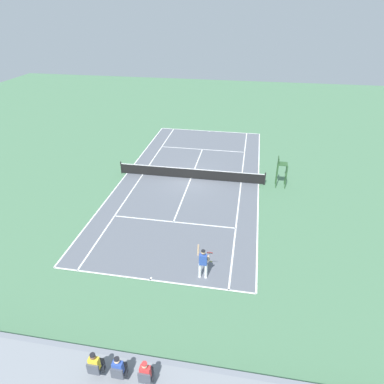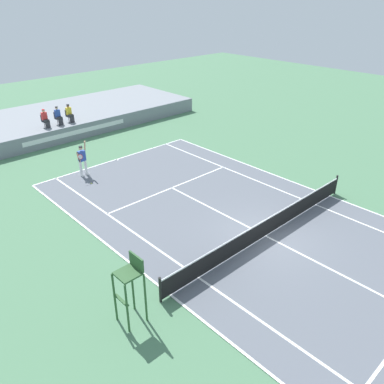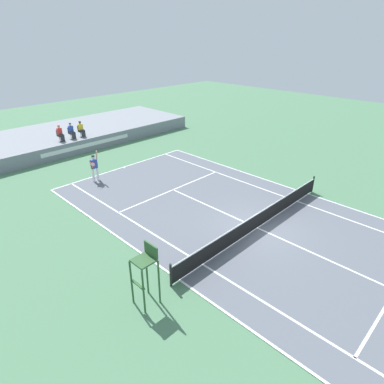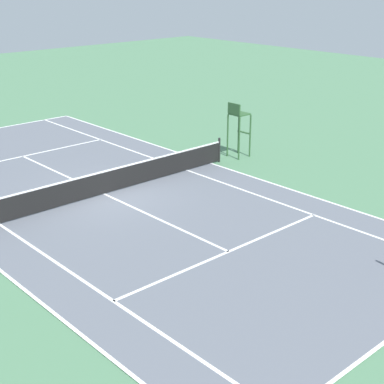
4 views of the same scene
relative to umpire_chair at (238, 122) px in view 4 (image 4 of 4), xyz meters
The scene contains 4 objects.
ground_plane 7.25m from the umpire_chair, ahead, with size 80.00×80.00×0.00m, color #4C7A56.
court 7.25m from the umpire_chair, ahead, with size 11.08×23.88×0.03m.
net 7.16m from the umpire_chair, ahead, with size 11.98×0.10×1.07m.
umpire_chair is the anchor object (origin of this frame).
Camera 4 is at (11.23, 17.16, 7.75)m, focal length 54.94 mm.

